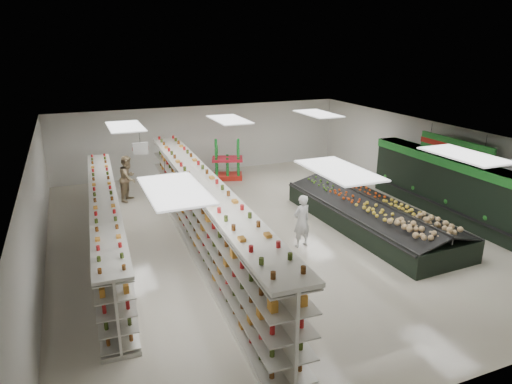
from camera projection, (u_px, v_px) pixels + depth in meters
name	position (u px, v px, depth m)	size (l,w,h in m)	color
floor	(270.00, 230.00, 15.47)	(16.00, 16.00, 0.00)	beige
ceiling	(271.00, 138.00, 14.46)	(14.00, 16.00, 0.02)	white
wall_back	(203.00, 139.00, 21.98)	(14.00, 0.02, 3.20)	silver
wall_front	(458.00, 314.00, 7.95)	(14.00, 0.02, 3.20)	silver
wall_left	(36.00, 215.00, 12.43)	(0.02, 16.00, 3.20)	silver
wall_right	(437.00, 165.00, 17.50)	(0.02, 16.00, 3.20)	silver
produce_wall_case	(456.00, 186.00, 16.13)	(0.93, 8.00, 2.20)	black
aisle_sign_near	(166.00, 182.00, 11.47)	(0.52, 0.06, 0.75)	white
aisle_sign_far	(140.00, 149.00, 14.98)	(0.52, 0.06, 0.75)	white
hortifruti_banner	(455.00, 147.00, 15.58)	(0.12, 3.20, 0.95)	#217D29
gondola_left	(106.00, 226.00, 13.64)	(1.29, 10.58, 1.83)	white
gondola_center	(204.00, 219.00, 13.69)	(1.46, 13.13, 2.27)	white
produce_island	(370.00, 214.00, 15.62)	(2.83, 7.22, 1.07)	black
soda_endcap	(227.00, 161.00, 21.01)	(1.62, 1.35, 1.77)	red
shopper_main	(302.00, 221.00, 14.03)	(0.62, 0.40, 1.69)	white
shopper_background	(128.00, 178.00, 18.14)	(0.89, 0.55, 1.83)	tan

